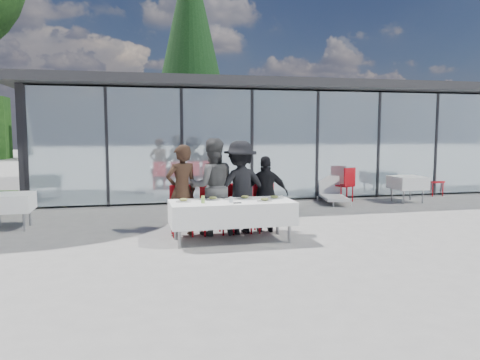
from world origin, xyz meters
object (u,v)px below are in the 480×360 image
Objects in this scene: spare_table_right at (407,183)px; spare_chair_b at (347,183)px; diner_chair_a at (181,208)px; folded_eyeglasses at (237,203)px; diner_chair_b at (212,206)px; plate_a at (183,201)px; diner_c at (240,187)px; diner_b at (212,187)px; diner_chair_c at (239,205)px; plate_c at (245,198)px; spare_table_left at (11,203)px; dining_table at (232,212)px; plate_b at (213,199)px; diner_a at (182,191)px; diner_chair_d at (265,204)px; plate_extra at (265,200)px; lounger at (332,194)px; diner_d at (266,194)px; plate_d at (274,198)px; juice_bottle at (203,200)px; conifer_tree at (191,43)px; spare_chair_a at (432,178)px.

spare_chair_b is (-1.61, 0.54, -0.02)m from spare_table_right.
diner_chair_a is 6.96× the size of folded_eyeglasses.
diner_chair_b is 3.47× the size of plate_a.
diner_c is 6.54× the size of plate_a.
diner_b reaches higher than diner_chair_c.
plate_c is 4.90m from spare_table_left.
spare_table_right is (6.71, 2.73, 0.02)m from diner_chair_a.
plate_b reaches higher than dining_table.
diner_a is at bearing 133.31° from folded_eyeglasses.
diner_chair_d is 3.47× the size of plate_b.
diner_chair_d is (1.09, 0.00, 0.00)m from diner_chair_b.
plate_extra reaches higher than spare_table_left.
plate_c is 0.29× the size of spare_chair_b.
plate_extra is 5.30m from spare_table_left.
diner_a is 1.24× the size of lounger.
diner_c is 2.14× the size of spare_table_right.
diner_b is 1.11m from diner_d.
diner_b is (-0.24, 0.65, 0.41)m from dining_table.
diner_a is at bearing -176.56° from diner_chair_d.
diner_chair_a is at bearing 158.16° from plate_d.
diner_chair_d is (1.09, 0.10, -0.41)m from diner_b.
folded_eyeglasses is (0.60, -0.14, -0.06)m from juice_bottle.
plate_d is at bearing -13.59° from plate_c.
diner_b is at bearing 152.19° from plate_d.
diner_b is 0.47m from plate_b.
diner_a reaches higher than plate_c.
diner_chair_c reaches higher than folded_eyeglasses.
spare_chair_b is at bearing 32.71° from diner_chair_a.
spare_table_right is at bearing 30.46° from plate_c.
plate_extra is at bearing -91.71° from conifer_tree.
folded_eyeglasses is at bearing -93.94° from conifer_tree.
diner_b reaches higher than plate_d.
diner_c is 0.55m from diner_d.
plate_b is at bearing 56.22° from juice_bottle.
spare_chair_a is at bearing 33.11° from folded_eyeglasses.
conifer_tree reaches higher than diner_chair_d.
plate_extra is 6.44m from spare_table_right.
diner_chair_d is at bearing 24.72° from plate_b.
plate_b is (0.53, -0.43, -0.11)m from diner_a.
diner_d is at bearing -150.58° from spare_table_right.
plate_a is at bearing -142.55° from spare_chair_b.
spare_chair_a reaches higher than juice_bottle.
diner_chair_d is 1.00× the size of spare_chair_a.
diner_d is at bearing 71.69° from plate_extra.
plate_b is 0.29× the size of spare_chair_a.
lounger is (3.42, 3.21, -0.66)m from diner_c.
dining_table is 2.32× the size of diner_chair_a.
folded_eyeglasses is 0.16× the size of spare_table_right.
plate_a is at bearing -151.89° from spare_chair_a.
diner_chair_b is 6.70m from spare_table_right.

